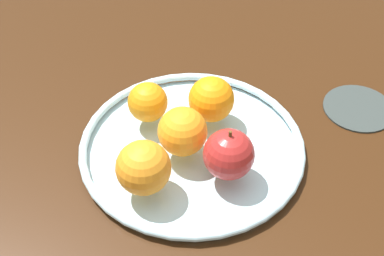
{
  "coord_description": "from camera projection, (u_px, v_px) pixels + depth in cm",
  "views": [
    {
      "loc": [
        -19.49,
        51.38,
        59.01
      ],
      "look_at": [
        0.0,
        0.0,
        4.8
      ],
      "focal_mm": 51.05,
      "sensor_mm": 36.0,
      "label": 1
    }
  ],
  "objects": [
    {
      "name": "ground_plane",
      "position": [
        192.0,
        160.0,
        0.82
      ],
      "size": [
        110.2,
        110.2,
        4.0
      ],
      "primitive_type": "cube",
      "color": "#351C0C"
    },
    {
      "name": "orange_front_left",
      "position": [
        148.0,
        102.0,
        0.81
      ],
      "size": [
        6.02,
        6.02,
        6.02
      ],
      "primitive_type": "sphere",
      "color": "orange",
      "rests_on": "fruit_bowl"
    },
    {
      "name": "orange_center",
      "position": [
        211.0,
        99.0,
        0.81
      ],
      "size": [
        6.89,
        6.89,
        6.89
      ],
      "primitive_type": "sphere",
      "color": "orange",
      "rests_on": "fruit_bowl"
    },
    {
      "name": "apple",
      "position": [
        229.0,
        154.0,
        0.73
      ],
      "size": [
        7.03,
        7.03,
        7.83
      ],
      "color": "#AE2422",
      "rests_on": "fruit_bowl"
    },
    {
      "name": "ambient_coaster",
      "position": [
        359.0,
        107.0,
        0.87
      ],
      "size": [
        11.18,
        11.18,
        0.6
      ],
      "primitive_type": "cylinder",
      "color": "#2F3735",
      "rests_on": "ground_plane"
    },
    {
      "name": "fruit_bowl",
      "position": [
        192.0,
        147.0,
        0.8
      ],
      "size": [
        33.01,
        33.01,
        1.8
      ],
      "color": "silver",
      "rests_on": "ground_plane"
    },
    {
      "name": "orange_back_left",
      "position": [
        183.0,
        131.0,
        0.76
      ],
      "size": [
        7.04,
        7.04,
        7.04
      ],
      "primitive_type": "sphere",
      "color": "orange",
      "rests_on": "fruit_bowl"
    },
    {
      "name": "orange_front_right",
      "position": [
        143.0,
        168.0,
        0.71
      ],
      "size": [
        7.38,
        7.38,
        7.38
      ],
      "primitive_type": "sphere",
      "color": "orange",
      "rests_on": "fruit_bowl"
    }
  ]
}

